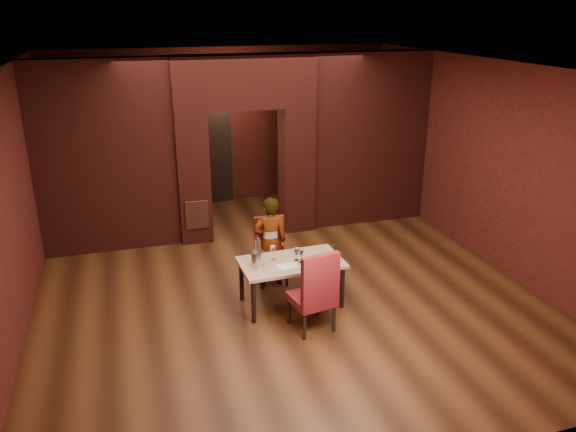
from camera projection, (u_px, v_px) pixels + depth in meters
The scene contains 25 objects.
floor at pixel (276, 279), 8.66m from camera, with size 8.00×8.00×0.00m, color #4D2A13.
ceiling at pixel (275, 65), 7.53m from camera, with size 7.00×8.00×0.04m, color silver.
wall_back at pixel (224, 126), 11.68m from camera, with size 7.00×0.04×3.20m, color maroon.
wall_front at pixel (410, 317), 4.51m from camera, with size 7.00×0.04×3.20m, color maroon.
wall_left at pixel (12, 203), 7.15m from camera, with size 0.04×8.00×3.20m, color maroon.
wall_right at pixel (484, 161), 9.04m from camera, with size 0.04×8.00×3.20m, color maroon.
pillar_left at pixel (193, 177), 9.79m from camera, with size 0.55×0.55×2.30m, color maroon.
pillar_right at pixel (296, 169), 10.30m from camera, with size 0.55×0.55×2.30m, color maroon.
lintel at pixel (243, 82), 9.49m from camera, with size 2.45×0.55×0.90m, color maroon.
wing_wall_left at pixel (105, 158), 9.25m from camera, with size 2.27×0.35×3.20m, color maroon.
wing_wall_right at pixel (368, 140), 10.53m from camera, with size 2.27×0.35×3.20m, color maroon.
vent_panel at pixel (197, 215), 9.74m from camera, with size 0.40×0.03×0.50m, color #9B482D.
rear_door at pixel (207, 154), 11.71m from camera, with size 0.90×0.08×2.10m, color black.
rear_door_frame at pixel (207, 155), 11.68m from camera, with size 1.02×0.04×2.22m, color black.
dining_table at pixel (291, 283), 7.83m from camera, with size 1.41×0.79×0.66m, color tan.
chair_far at pixel (272, 252), 8.40m from camera, with size 0.45×0.45×1.00m, color maroon.
chair_near at pixel (312, 289), 7.16m from camera, with size 0.51×0.51×1.12m, color maroon.
person_seated at pixel (270, 242), 8.26m from camera, with size 0.50×0.33×1.38m, color white.
wine_glass_a at pixel (273, 253), 7.72m from camera, with size 0.08×0.08×0.20m, color white, non-canonical shape.
wine_glass_b at pixel (297, 254), 7.71m from camera, with size 0.07×0.07×0.18m, color silver, non-canonical shape.
wine_glass_c at pixel (301, 256), 7.64m from camera, with size 0.08×0.08×0.19m, color white, non-canonical shape.
tasting_sheet at pixel (287, 266), 7.57m from camera, with size 0.26×0.19×0.00m, color silver.
wine_bucket at pixel (258, 259), 7.53m from camera, with size 0.17×0.17×0.21m, color #ACACB3.
water_bottle at pixel (258, 249), 7.69m from camera, with size 0.08×0.08×0.34m, color white.
potted_plant at pixel (320, 257), 8.84m from camera, with size 0.42×0.36×0.47m, color #286B1D.
Camera 1 is at (-2.08, -7.49, 3.95)m, focal length 35.00 mm.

